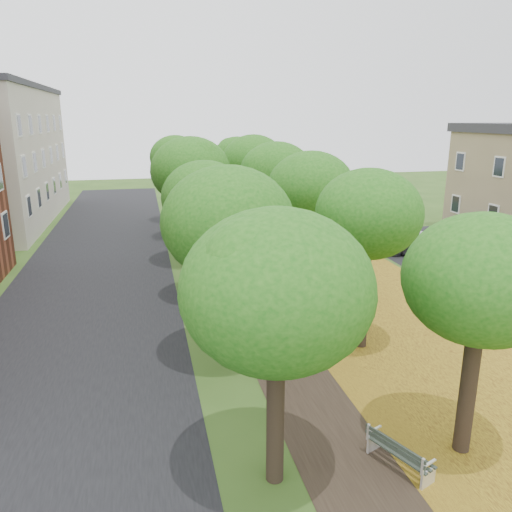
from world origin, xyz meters
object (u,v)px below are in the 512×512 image
bench (399,453)px  car_white (396,235)px  car_silver (499,280)px  car_red (497,273)px  car_grey (414,243)px

bench → car_white: (10.28, 19.65, 0.25)m
car_silver → car_red: car_red is taller
car_silver → car_grey: size_ratio=0.82×
bench → car_silver: (10.56, 10.16, 0.19)m
car_red → car_white: 8.77m
car_grey → car_white: car_white is taller
bench → car_red: 15.53m
car_silver → car_red: (0.50, 0.75, 0.07)m
car_red → car_grey: 6.55m
bench → car_grey: bearing=-53.9°
car_red → bench: bearing=112.8°
bench → car_silver: 14.65m
car_red → car_white: size_ratio=0.86×
car_red → car_white: bearing=-16.7°
car_silver → car_red: 0.90m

